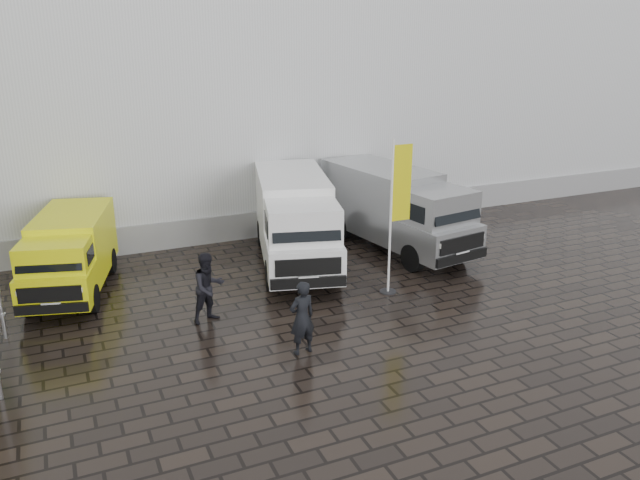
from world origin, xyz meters
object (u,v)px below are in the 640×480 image
at_px(van_white, 295,222).
at_px(van_silver, 396,210).
at_px(van_yellow, 70,256).
at_px(person_front, 302,318).
at_px(person_tent, 209,288).
at_px(wheelie_bin, 437,205).
at_px(flagpole, 396,210).

bearing_deg(van_white, van_silver, 15.13).
xyz_separation_m(van_yellow, person_front, (4.87, -6.28, -0.20)).
relative_size(van_yellow, van_silver, 0.75).
xyz_separation_m(van_white, person_tent, (-3.75, -3.18, -0.48)).
bearing_deg(person_front, wheelie_bin, -147.74).
bearing_deg(flagpole, van_white, 117.97).
bearing_deg(flagpole, person_tent, 177.39).
bearing_deg(van_white, van_yellow, -168.46).
bearing_deg(person_tent, van_silver, 4.55).
distance_m(wheelie_bin, person_tent, 12.86).
relative_size(van_white, flagpole, 1.44).
height_order(van_white, person_tent, van_white).
relative_size(wheelie_bin, person_tent, 0.51).
relative_size(flagpole, person_front, 2.48).
distance_m(person_front, person_tent, 3.11).
xyz_separation_m(van_yellow, van_silver, (10.89, -0.44, 0.28)).
distance_m(van_yellow, wheelie_bin, 14.81).
relative_size(van_silver, wheelie_bin, 6.58).
xyz_separation_m(flagpole, wheelie_bin, (5.77, 6.31, -2.07)).
height_order(van_yellow, wheelie_bin, van_yellow).
height_order(van_white, van_silver, van_white).
xyz_separation_m(van_yellow, van_white, (7.00, -0.44, 0.31)).
bearing_deg(van_yellow, van_white, 11.42).
distance_m(van_yellow, flagpole, 9.75).
xyz_separation_m(person_front, person_tent, (-1.62, 2.66, 0.03)).
height_order(flagpole, person_front, flagpole).
xyz_separation_m(van_white, wheelie_bin, (7.59, 2.88, -0.95)).
relative_size(flagpole, person_tent, 2.40).
bearing_deg(van_white, flagpole, -46.89).
distance_m(van_yellow, person_tent, 4.87).
distance_m(flagpole, person_front, 4.91).
bearing_deg(person_tent, person_front, -76.76).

